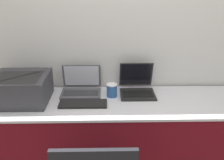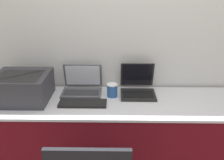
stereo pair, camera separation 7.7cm
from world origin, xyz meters
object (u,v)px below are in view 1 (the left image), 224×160
Objects in this scene: external_keyboard at (83,104)px; coffee_cup at (112,90)px; laptop_right at (137,87)px; printer at (21,88)px; laptop_left at (81,87)px.

external_keyboard is 0.30m from coffee_cup.
laptop_right is 0.87× the size of external_keyboard.
printer is 1.00m from laptop_right.
laptop_left is 0.29m from coffee_cup.
laptop_left is 0.50m from laptop_right.
laptop_left is at bearing 160.77° from coffee_cup.
external_keyboard is (0.52, -0.09, -0.11)m from printer.
laptop_right is at bearing 18.46° from coffee_cup.
laptop_right is at bearing 8.76° from printer.
laptop_left is (0.48, 0.17, -0.07)m from printer.
external_keyboard is (0.04, -0.26, -0.04)m from laptop_left.
printer is 1.29× the size of laptop_left.
external_keyboard is at bearing -82.15° from laptop_left.
coffee_cup is at bearing -161.54° from laptop_right.
printer is 1.33× the size of laptop_right.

